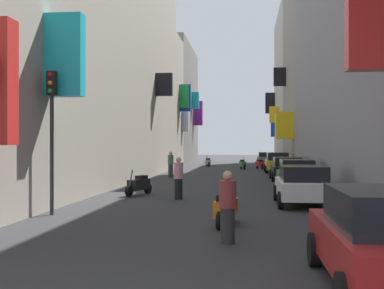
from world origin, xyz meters
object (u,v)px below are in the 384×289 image
object	(u,v)px
scooter_silver	(208,162)
scooter_orange	(226,208)
pedestrian_near_right	(178,178)
pedestrian_crossing	(171,164)
pedestrian_near_left	(228,207)
scooter_green	(243,164)
scooter_black	(139,185)
parked_car_yellow	(277,162)
scooter_red	(260,164)
parked_car_white	(303,184)
parked_car_black	(287,168)
traffic_light_far_corner	(52,117)
scooter_blue	(274,164)
parked_car_grey	(266,158)
parked_car_green	(296,174)

from	to	relation	value
scooter_silver	scooter_orange	bearing A→B (deg)	-84.58
scooter_orange	pedestrian_near_right	world-z (taller)	pedestrian_near_right
pedestrian_crossing	pedestrian_near_left	distance (m)	21.77
scooter_green	scooter_black	size ratio (longest dim) A/B	1.02
parked_car_yellow	pedestrian_near_left	xyz separation A→B (m)	(-2.78, -27.43, -0.02)
scooter_silver	scooter_green	size ratio (longest dim) A/B	0.92
scooter_red	pedestrian_near_left	distance (m)	32.92
scooter_red	pedestrian_crossing	xyz separation A→B (m)	(-6.22, -11.62, 0.40)
pedestrian_near_left	scooter_green	bearing A→B (deg)	89.90
scooter_silver	scooter_red	world-z (taller)	same
parked_car_white	scooter_green	distance (m)	25.38
parked_car_black	traffic_light_far_corner	bearing A→B (deg)	-118.62
scooter_blue	scooter_red	bearing A→B (deg)	136.89
parked_car_white	scooter_blue	size ratio (longest dim) A/B	2.12
parked_car_white	pedestrian_crossing	bearing A→B (deg)	116.63
pedestrian_near_left	pedestrian_crossing	bearing A→B (deg)	102.35
parked_car_yellow	pedestrian_near_right	world-z (taller)	pedestrian_near_right
parked_car_black	pedestrian_near_left	size ratio (longest dim) A/B	2.47
pedestrian_crossing	scooter_orange	bearing A→B (deg)	-76.55
scooter_silver	pedestrian_crossing	bearing A→B (deg)	-94.43
parked_car_black	pedestrian_crossing	size ratio (longest dim) A/B	2.29
scooter_green	scooter_red	xyz separation A→B (m)	(1.51, 0.48, -0.00)
scooter_red	scooter_silver	bearing A→B (deg)	140.02
parked_car_grey	pedestrian_crossing	distance (m)	20.47
parked_car_green	scooter_red	world-z (taller)	parked_car_green
scooter_silver	traffic_light_far_corner	world-z (taller)	traffic_light_far_corner
parked_car_green	pedestrian_crossing	world-z (taller)	pedestrian_crossing
parked_car_green	parked_car_grey	bearing A→B (deg)	90.77
pedestrian_near_right	pedestrian_crossing	bearing A→B (deg)	100.42
scooter_black	parked_car_green	bearing A→B (deg)	24.17
parked_car_yellow	traffic_light_far_corner	size ratio (longest dim) A/B	0.94
parked_car_black	parked_car_white	bearing A→B (deg)	-92.09
scooter_black	scooter_red	xyz separation A→B (m)	(5.77, 23.18, -0.00)
scooter_black	traffic_light_far_corner	size ratio (longest dim) A/B	0.41
scooter_orange	pedestrian_crossing	xyz separation A→B (m)	(-4.52, 18.89, 0.40)
scooter_blue	scooter_orange	world-z (taller)	same
parked_car_black	scooter_silver	bearing A→B (deg)	109.55
parked_car_white	pedestrian_near_right	bearing A→B (deg)	164.54
parked_car_black	scooter_blue	xyz separation A→B (m)	(-0.15, 12.49, -0.29)
parked_car_white	traffic_light_far_corner	xyz separation A→B (m)	(-8.05, -3.39, 2.28)
parked_car_yellow	pedestrian_near_right	xyz separation A→B (m)	(-5.08, -19.00, 0.03)
scooter_blue	scooter_black	size ratio (longest dim) A/B	1.00
parked_car_black	parked_car_grey	distance (m)	21.19
pedestrian_near_right	parked_car_white	bearing A→B (deg)	-15.46
scooter_green	pedestrian_near_left	size ratio (longest dim) A/B	1.17
scooter_silver	pedestrian_near_left	world-z (taller)	pedestrian_near_left
scooter_blue	pedestrian_near_right	xyz separation A→B (m)	(-5.03, -23.36, 0.38)
scooter_orange	traffic_light_far_corner	distance (m)	6.19
pedestrian_near_right	pedestrian_near_left	bearing A→B (deg)	-74.77
scooter_silver	parked_car_black	bearing A→B (deg)	-70.45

